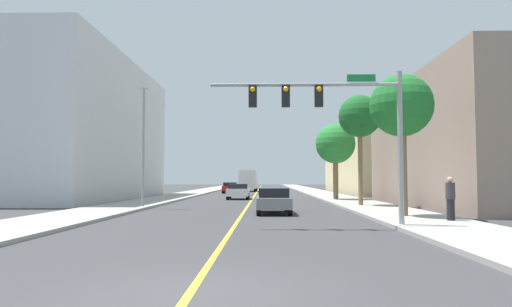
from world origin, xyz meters
name	(u,v)px	position (x,y,z in m)	size (l,w,h in m)	color
ground	(254,196)	(0.00, 42.00, 0.00)	(192.00, 192.00, 0.00)	#38383A
sidewalk_left	(182,195)	(-7.97, 42.00, 0.07)	(3.94, 168.00, 0.15)	#9E9B93
sidewalk_right	(327,195)	(7.97, 42.00, 0.07)	(3.94, 168.00, 0.15)	#9E9B93
lane_marking_center	(254,196)	(0.00, 42.00, 0.00)	(0.16, 144.00, 0.01)	yellow
building_left_near	(63,130)	(-17.67, 33.83, 6.36)	(13.24, 25.61, 12.72)	silver
building_right_near	(485,142)	(16.47, 24.01, 4.43)	(10.86, 20.80, 8.86)	gray
building_right_far	(393,167)	(18.35, 53.34, 3.49)	(14.60, 26.81, 6.98)	beige
traffic_signal_mast	(336,112)	(3.95, 9.78, 4.43)	(7.40, 0.36, 5.87)	gray
street_lamp	(143,139)	(-6.50, 20.70, 4.41)	(0.56, 0.28, 7.67)	gray
palm_near	(401,107)	(7.70, 13.85, 5.26)	(2.97, 2.97, 6.69)	brown
palm_mid	(360,117)	(7.49, 22.36, 5.95)	(2.80, 2.80, 7.28)	brown
palm_far	(335,144)	(7.17, 30.88, 4.79)	(3.38, 3.38, 6.40)	brown
car_red	(230,187)	(-3.36, 50.96, 0.74)	(1.97, 3.85, 1.39)	red
car_gray	(273,200)	(1.65, 16.95, 0.73)	(1.85, 4.39, 1.38)	slate
car_white	(238,191)	(-1.27, 33.77, 0.73)	(1.98, 4.04, 1.40)	white
delivery_truck	(248,180)	(-1.33, 59.56, 1.65)	(2.56, 7.32, 3.10)	silver
pedestrian	(450,198)	(8.91, 11.41, 1.06)	(0.38, 0.38, 1.81)	black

